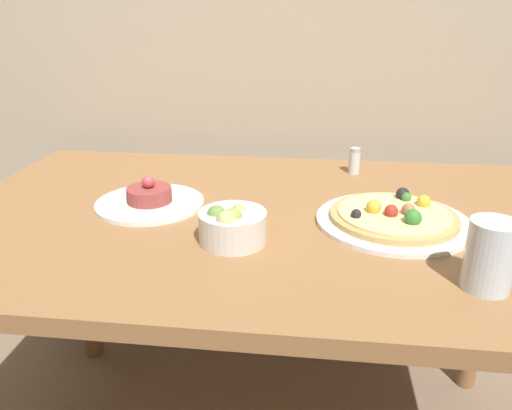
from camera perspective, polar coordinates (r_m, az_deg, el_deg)
dining_table at (r=1.15m, az=0.48°, el=-4.95°), size 1.41×0.88×0.74m
pizza_plate at (r=1.10m, az=15.49°, el=-1.40°), size 0.32×0.32×0.05m
tartare_plate at (r=1.18m, az=-12.05°, el=0.61°), size 0.25×0.25×0.07m
small_bowl at (r=0.97m, az=-2.77°, el=-2.36°), size 0.13×0.13×0.08m
drinking_glass at (r=0.88m, az=25.19°, el=-5.25°), size 0.08×0.08×0.12m
salt_shaker at (r=1.40m, az=11.19°, el=4.96°), size 0.03×0.03×0.07m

